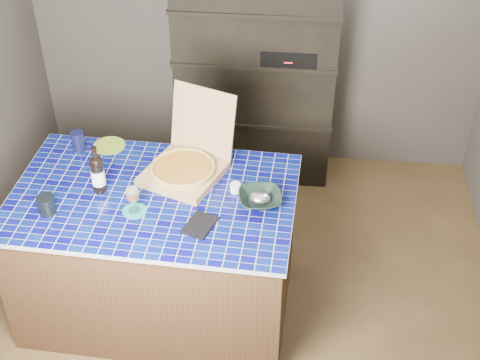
# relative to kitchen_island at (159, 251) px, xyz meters

# --- Properties ---
(room) EXTENTS (3.50, 3.50, 3.50)m
(room) POSITION_rel_kitchen_island_xyz_m (0.47, 0.01, 0.79)
(room) COLOR brown
(room) RESTS_ON ground
(shelving_unit) EXTENTS (1.20, 0.41, 1.80)m
(shelving_unit) POSITION_rel_kitchen_island_xyz_m (0.48, 1.54, 0.45)
(shelving_unit) COLOR black
(shelving_unit) RESTS_ON floor
(kitchen_island) EXTENTS (1.71, 1.13, 0.91)m
(kitchen_island) POSITION_rel_kitchen_island_xyz_m (0.00, 0.00, 0.00)
(kitchen_island) COLOR #412B19
(kitchen_island) RESTS_ON floor
(pizza_box) EXTENTS (0.58, 0.63, 0.46)m
(pizza_box) POSITION_rel_kitchen_island_xyz_m (0.16, 0.22, 0.52)
(pizza_box) COLOR tan
(pizza_box) RESTS_ON kitchen_island
(mead_bottle) EXTENTS (0.08, 0.08, 0.31)m
(mead_bottle) POSITION_rel_kitchen_island_xyz_m (-0.32, 0.01, 0.58)
(mead_bottle) COLOR black
(mead_bottle) RESTS_ON kitchen_island
(teal_trivet) EXTENTS (0.14, 0.14, 0.01)m
(teal_trivet) POSITION_rel_kitchen_island_xyz_m (-0.07, -0.16, 0.46)
(teal_trivet) COLOR #187D77
(teal_trivet) RESTS_ON kitchen_island
(wine_glass) EXTENTS (0.08, 0.08, 0.17)m
(wine_glass) POSITION_rel_kitchen_island_xyz_m (-0.07, -0.16, 0.58)
(wine_glass) COLOR white
(wine_glass) RESTS_ON teal_trivet
(tumbler) EXTENTS (0.10, 0.10, 0.11)m
(tumbler) POSITION_rel_kitchen_island_xyz_m (-0.56, -0.21, 0.51)
(tumbler) COLOR black
(tumbler) RESTS_ON kitchen_island
(dvd_case) EXTENTS (0.20, 0.23, 0.02)m
(dvd_case) POSITION_rel_kitchen_island_xyz_m (0.32, -0.24, 0.46)
(dvd_case) COLOR black
(dvd_case) RESTS_ON kitchen_island
(bowl) EXTENTS (0.29, 0.29, 0.06)m
(bowl) POSITION_rel_kitchen_island_xyz_m (0.63, -0.01, 0.49)
(bowl) COLOR black
(bowl) RESTS_ON kitchen_island
(foil_contents) EXTENTS (0.12, 0.10, 0.06)m
(foil_contents) POSITION_rel_kitchen_island_xyz_m (0.63, -0.01, 0.49)
(foil_contents) COLOR silver
(foil_contents) RESTS_ON bowl
(white_jar) EXTENTS (0.06, 0.06, 0.05)m
(white_jar) POSITION_rel_kitchen_island_xyz_m (0.48, 0.08, 0.48)
(white_jar) COLOR silver
(white_jar) RESTS_ON kitchen_island
(navy_cup) EXTENTS (0.08, 0.08, 0.13)m
(navy_cup) POSITION_rel_kitchen_island_xyz_m (-0.56, 0.41, 0.52)
(navy_cup) COLOR black
(navy_cup) RESTS_ON kitchen_island
(green_trivet) EXTENTS (0.20, 0.20, 0.01)m
(green_trivet) POSITION_rel_kitchen_island_xyz_m (-0.38, 0.46, 0.46)
(green_trivet) COLOR #83A824
(green_trivet) RESTS_ON kitchen_island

